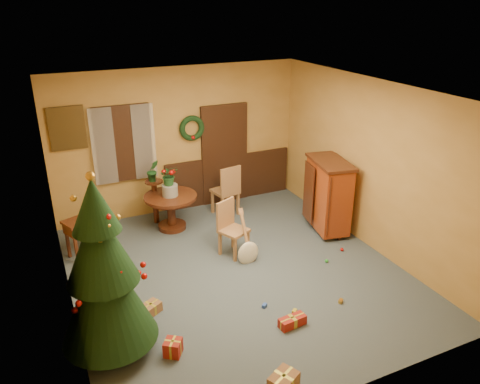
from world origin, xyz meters
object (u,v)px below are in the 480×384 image
chair_near (230,226)px  sideboard (328,194)px  dining_table (171,205)px  christmas_tree (103,273)px  writing_desk (88,226)px

chair_near → sideboard: size_ratio=0.69×
dining_table → chair_near: (0.65, -1.31, 0.04)m
dining_table → christmas_tree: bearing=-120.0°
dining_table → writing_desk: bearing=-169.1°
chair_near → christmas_tree: bearing=-145.6°
christmas_tree → sideboard: 4.61m
writing_desk → sideboard: bearing=-13.3°
chair_near → sideboard: sideboard is taller
christmas_tree → chair_near: bearing=34.4°
chair_near → writing_desk: bearing=155.2°
dining_table → sideboard: (2.63, -1.28, 0.27)m
christmas_tree → sideboard: bearing=20.5°
chair_near → sideboard: (1.99, 0.03, 0.23)m
dining_table → christmas_tree: (-1.67, -2.89, 0.66)m
writing_desk → dining_table: bearing=10.9°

